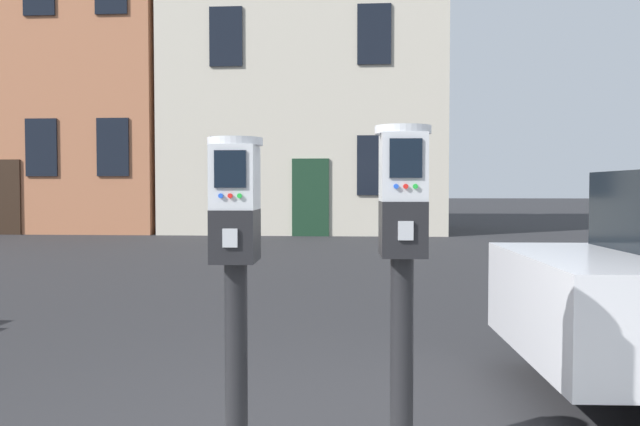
% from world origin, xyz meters
% --- Properties ---
extents(parking_meter_near_kerb, '(0.22, 0.26, 1.36)m').
position_xyz_m(parking_meter_near_kerb, '(-0.11, -0.28, 1.08)').
color(parking_meter_near_kerb, black).
rests_on(parking_meter_near_kerb, sidewalk_slab).
extents(parking_meter_twin_adjacent, '(0.22, 0.26, 1.40)m').
position_xyz_m(parking_meter_twin_adjacent, '(0.53, -0.28, 1.11)').
color(parking_meter_twin_adjacent, black).
rests_on(parking_meter_twin_adjacent, sidewalk_slab).
extents(townhouse_orange_brick, '(6.11, 6.05, 13.27)m').
position_xyz_m(townhouse_orange_brick, '(-8.61, 17.64, 6.64)').
color(townhouse_orange_brick, '#B7704C').
rests_on(townhouse_orange_brick, ground_plane).
extents(townhouse_brownstone, '(7.99, 5.72, 13.93)m').
position_xyz_m(townhouse_brownstone, '(-1.40, 17.48, 6.97)').
color(townhouse_brownstone, beige).
rests_on(townhouse_brownstone, ground_plane).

